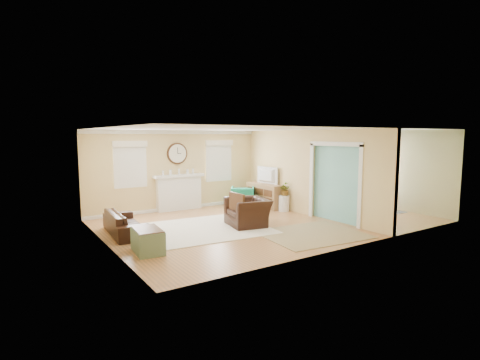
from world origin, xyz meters
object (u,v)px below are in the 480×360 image
eames_chair (248,212)px  green_chair (243,197)px  sofa (126,223)px  dining_table (347,199)px  credenza (266,195)px

eames_chair → green_chair: eames_chair is taller
green_chair → sofa: bearing=52.3°
sofa → dining_table: dining_table is taller
green_chair → credenza: size_ratio=0.49×
eames_chair → dining_table: 4.10m
eames_chair → sofa: bearing=-96.4°
green_chair → eames_chair: bearing=95.0°
credenza → dining_table: size_ratio=0.88×
green_chair → dining_table: (2.77, -2.14, -0.04)m
dining_table → green_chair: bearing=39.3°
sofa → eames_chair: bearing=-103.8°
green_chair → dining_table: bearing=177.7°
credenza → dining_table: 2.72m
eames_chair → dining_table: bearing=102.4°
sofa → credenza: size_ratio=1.20×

